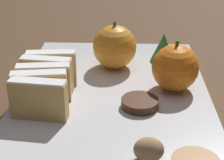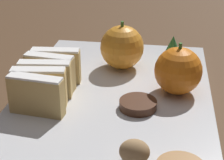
% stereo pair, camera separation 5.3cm
% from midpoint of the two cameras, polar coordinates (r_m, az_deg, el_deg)
% --- Properties ---
extents(ground_plane, '(6.00, 6.00, 0.00)m').
position_cam_midpoint_polar(ground_plane, '(0.55, 2.77, -3.96)').
color(ground_plane, '#513823').
extents(serving_platter, '(0.29, 0.45, 0.01)m').
position_cam_midpoint_polar(serving_platter, '(0.55, 2.78, -3.42)').
color(serving_platter, silver).
rests_on(serving_platter, ground_plane).
extents(stollen_slice_front, '(0.08, 0.03, 0.06)m').
position_cam_midpoint_polar(stollen_slice_front, '(0.50, -8.53, -2.41)').
color(stollen_slice_front, tan).
rests_on(stollen_slice_front, serving_platter).
extents(stollen_slice_second, '(0.08, 0.03, 0.06)m').
position_cam_midpoint_polar(stollen_slice_second, '(0.53, -8.21, -1.11)').
color(stollen_slice_second, tan).
rests_on(stollen_slice_second, serving_platter).
extents(stollen_slice_third, '(0.08, 0.03, 0.06)m').
position_cam_midpoint_polar(stollen_slice_third, '(0.55, -7.40, 0.05)').
color(stollen_slice_third, tan).
rests_on(stollen_slice_third, serving_platter).
extents(stollen_slice_fourth, '(0.08, 0.03, 0.06)m').
position_cam_midpoint_polar(stollen_slice_fourth, '(0.57, -6.80, 1.14)').
color(stollen_slice_fourth, tan).
rests_on(stollen_slice_fourth, serving_platter).
extents(stollen_slice_fifth, '(0.08, 0.03, 0.06)m').
position_cam_midpoint_polar(stollen_slice_fifth, '(0.59, -5.97, 2.13)').
color(stollen_slice_fifth, tan).
rests_on(stollen_slice_fifth, serving_platter).
extents(orange_near, '(0.07, 0.07, 0.08)m').
position_cam_midpoint_polar(orange_near, '(0.56, 12.75, 1.32)').
color(orange_near, orange).
rests_on(orange_near, serving_platter).
extents(orange_far, '(0.07, 0.07, 0.08)m').
position_cam_midpoint_polar(orange_far, '(0.63, 4.05, 4.96)').
color(orange_far, orange).
rests_on(orange_far, serving_platter).
extents(walnut, '(0.03, 0.03, 0.03)m').
position_cam_midpoint_polar(walnut, '(0.42, 7.15, -10.89)').
color(walnut, '#9E7A51').
rests_on(walnut, serving_platter).
extents(chocolate_cookie, '(0.05, 0.05, 0.01)m').
position_cam_midpoint_polar(chocolate_cookie, '(0.52, 6.91, -3.80)').
color(chocolate_cookie, '#472819').
rests_on(chocolate_cookie, serving_platter).
extents(evergreen_sprig, '(0.05, 0.05, 0.05)m').
position_cam_midpoint_polar(evergreen_sprig, '(0.66, 11.51, 4.41)').
color(evergreen_sprig, '#2D7538').
rests_on(evergreen_sprig, serving_platter).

